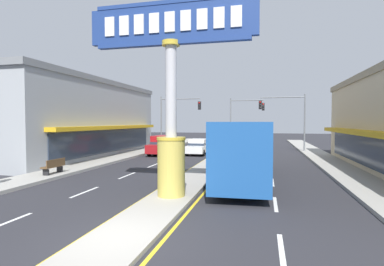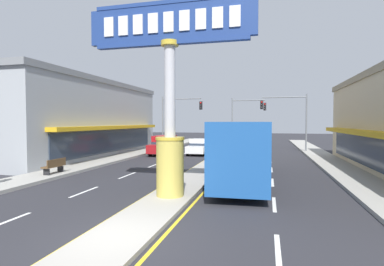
% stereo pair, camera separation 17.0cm
% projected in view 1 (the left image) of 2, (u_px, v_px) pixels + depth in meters
% --- Properties ---
extents(ground_plane, '(160.00, 160.00, 0.00)m').
position_uv_depth(ground_plane, '(121.00, 241.00, 8.21)').
color(ground_plane, '#28282D').
extents(median_strip, '(1.92, 52.00, 0.14)m').
position_uv_depth(median_strip, '(219.00, 159.00, 25.69)').
color(median_strip, '#A39E93').
rests_on(median_strip, ground).
extents(sidewalk_left, '(2.41, 60.00, 0.18)m').
position_uv_depth(sidewalk_left, '(114.00, 159.00, 25.81)').
color(sidewalk_left, '#9E9B93').
rests_on(sidewalk_left, ground).
extents(sidewalk_right, '(2.41, 60.00, 0.18)m').
position_uv_depth(sidewalk_right, '(334.00, 166.00, 21.68)').
color(sidewalk_right, '#9E9B93').
rests_on(sidewalk_right, ground).
extents(lane_markings, '(8.66, 52.00, 0.01)m').
position_uv_depth(lane_markings, '(216.00, 162.00, 24.38)').
color(lane_markings, silver).
rests_on(lane_markings, ground).
extents(district_sign, '(7.18, 1.22, 8.13)m').
position_uv_depth(district_sign, '(171.00, 94.00, 12.50)').
color(district_sign, gold).
rests_on(district_sign, median_strip).
extents(storefront_left, '(10.77, 20.57, 7.08)m').
position_uv_depth(storefront_left, '(65.00, 119.00, 28.60)').
color(storefront_left, '#999EA3').
rests_on(storefront_left, ground).
extents(traffic_light_left_side, '(4.86, 0.46, 6.20)m').
position_uv_depth(traffic_light_left_side, '(176.00, 113.00, 34.56)').
color(traffic_light_left_side, slate).
rests_on(traffic_light_left_side, ground).
extents(traffic_light_right_side, '(4.86, 0.46, 6.20)m').
position_uv_depth(traffic_light_right_side, '(287.00, 113.00, 32.11)').
color(traffic_light_right_side, slate).
rests_on(traffic_light_right_side, ground).
extents(traffic_light_median_far, '(4.20, 0.46, 6.20)m').
position_uv_depth(traffic_light_median_far, '(243.00, 114.00, 37.00)').
color(traffic_light_median_far, slate).
rests_on(traffic_light_median_far, ground).
extents(suv_near_right_lane, '(1.98, 4.60, 1.90)m').
position_uv_depth(suv_near_right_lane, '(163.00, 145.00, 29.53)').
color(suv_near_right_lane, maroon).
rests_on(suv_near_right_lane, ground).
extents(bus_far_right_lane, '(3.05, 11.31, 3.26)m').
position_uv_depth(bus_far_right_lane, '(242.00, 147.00, 16.78)').
color(bus_far_right_lane, '#1E5199').
rests_on(bus_far_right_lane, ground).
extents(sedan_near_left_lane, '(1.85, 4.31, 1.53)m').
position_uv_depth(sedan_near_left_lane, '(198.00, 147.00, 29.87)').
color(sedan_near_left_lane, white).
rests_on(sedan_near_left_lane, ground).
extents(street_bench, '(0.48, 1.60, 0.88)m').
position_uv_depth(street_bench, '(54.00, 166.00, 17.71)').
color(street_bench, brown).
rests_on(street_bench, sidewalk_left).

